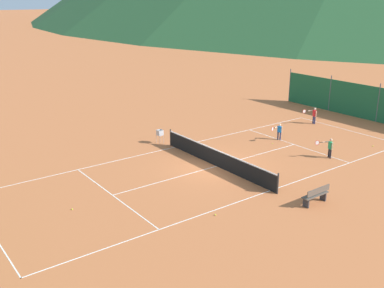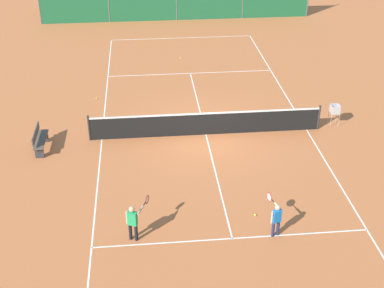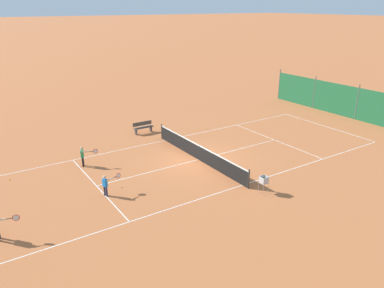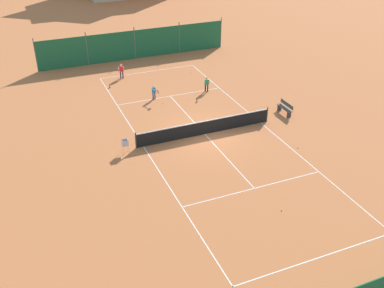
% 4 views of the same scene
% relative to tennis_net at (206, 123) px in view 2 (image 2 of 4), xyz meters
% --- Properties ---
extents(ground_plane, '(600.00, 600.00, 0.00)m').
position_rel_tennis_net_xyz_m(ground_plane, '(0.00, 0.00, -0.50)').
color(ground_plane, '#BC6638').
extents(court_line_markings, '(8.25, 23.85, 0.01)m').
position_rel_tennis_net_xyz_m(court_line_markings, '(0.00, 0.00, -0.50)').
color(court_line_markings, white).
rests_on(court_line_markings, ground).
extents(tennis_net, '(9.18, 0.08, 1.06)m').
position_rel_tennis_net_xyz_m(tennis_net, '(0.00, 0.00, 0.00)').
color(tennis_net, '#2D2D2D').
rests_on(tennis_net, ground).
extents(windscreen_fence_near, '(17.28, 0.08, 2.90)m').
position_rel_tennis_net_xyz_m(windscreen_fence_near, '(-0.00, -15.50, 0.81)').
color(windscreen_fence_near, '#1E6038').
rests_on(windscreen_fence_near, ground).
extents(player_far_baseline, '(0.70, 0.90, 1.18)m').
position_rel_tennis_net_xyz_m(player_far_baseline, '(2.86, 6.11, 0.19)').
color(player_far_baseline, black).
rests_on(player_far_baseline, ground).
extents(player_far_service, '(0.36, 0.98, 1.09)m').
position_rel_tennis_net_xyz_m(player_far_service, '(-1.28, 6.32, 0.14)').
color(player_far_service, '#23284C').
rests_on(player_far_service, ground).
extents(tennis_ball_by_net_right, '(0.07, 0.07, 0.07)m').
position_rel_tennis_net_xyz_m(tennis_ball_by_net_right, '(-0.89, 5.39, -0.47)').
color(tennis_ball_by_net_right, '#CCE033').
rests_on(tennis_ball_by_net_right, ground).
extents(tennis_ball_by_net_left, '(0.07, 0.07, 0.07)m').
position_rel_tennis_net_xyz_m(tennis_ball_by_net_left, '(0.32, -8.54, -0.47)').
color(tennis_ball_by_net_left, '#CCE033').
rests_on(tennis_ball_by_net_left, ground).
extents(tennis_ball_alley_right, '(0.07, 0.07, 0.07)m').
position_rel_tennis_net_xyz_m(tennis_ball_alley_right, '(4.51, -3.79, -0.47)').
color(tennis_ball_alley_right, '#CCE033').
rests_on(tennis_ball_alley_right, ground).
extents(ball_hopper, '(0.36, 0.36, 0.89)m').
position_rel_tennis_net_xyz_m(ball_hopper, '(-5.29, -0.31, 0.16)').
color(ball_hopper, '#B7B7BC').
rests_on(ball_hopper, ground).
extents(courtside_bench, '(0.36, 1.50, 0.84)m').
position_rel_tennis_net_xyz_m(courtside_bench, '(6.34, 0.57, -0.05)').
color(courtside_bench, '#51473D').
rests_on(courtside_bench, ground).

